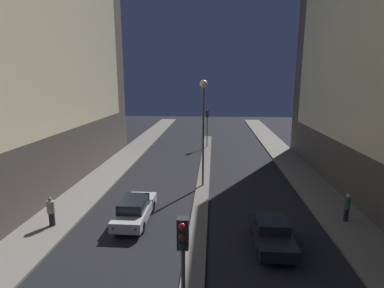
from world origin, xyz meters
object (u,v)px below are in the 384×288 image
object	(u,v)px
street_lamp	(203,111)
car_left_lane	(135,209)
car_right_lane	(272,233)
traffic_light_near	(183,260)
traffic_light_mid	(207,120)
pedestrian_on_left_sidewalk	(51,211)
pedestrian_on_right_sidewalk	(347,207)

from	to	relation	value
street_lamp	car_left_lane	bearing A→B (deg)	-121.71
car_left_lane	car_right_lane	size ratio (longest dim) A/B	1.18
traffic_light_near	car_right_lane	xyz separation A→B (m)	(3.87, 6.86, -2.80)
car_left_lane	traffic_light_mid	bearing A→B (deg)	79.16
street_lamp	car_left_lane	distance (m)	9.07
pedestrian_on_left_sidewalk	pedestrian_on_right_sidewalk	bearing A→B (deg)	5.99
car_right_lane	pedestrian_on_right_sidewalk	bearing A→B (deg)	30.38
traffic_light_mid	car_right_lane	bearing A→B (deg)	-80.23
traffic_light_mid	street_lamp	bearing A→B (deg)	-90.00
car_right_lane	pedestrian_on_right_sidewalk	distance (m)	5.67
car_left_lane	pedestrian_on_left_sidewalk	xyz separation A→B (m)	(-4.57, -1.19, 0.28)
traffic_light_mid	pedestrian_on_right_sidewalk	xyz separation A→B (m)	(8.75, -19.59, -2.48)
traffic_light_mid	pedestrian_on_left_sidewalk	bearing A→B (deg)	-111.53
street_lamp	car_left_lane	xyz separation A→B (m)	(-3.87, -6.26, -5.31)
car_left_lane	pedestrian_on_right_sidewalk	xyz separation A→B (m)	(12.62, 0.61, 0.28)
car_left_lane	traffic_light_near	bearing A→B (deg)	-66.99
car_right_lane	traffic_light_mid	bearing A→B (deg)	99.77
traffic_light_mid	car_right_lane	distance (m)	22.95
street_lamp	car_right_lane	bearing A→B (deg)	-65.56
traffic_light_mid	car_left_lane	distance (m)	20.75
street_lamp	pedestrian_on_right_sidewalk	world-z (taller)	street_lamp
traffic_light_near	car_left_lane	bearing A→B (deg)	113.01
traffic_light_mid	pedestrian_on_right_sidewalk	distance (m)	21.60
car_left_lane	pedestrian_on_left_sidewalk	world-z (taller)	pedestrian_on_left_sidewalk
traffic_light_mid	pedestrian_on_left_sidewalk	world-z (taller)	traffic_light_mid
pedestrian_on_left_sidewalk	pedestrian_on_right_sidewalk	xyz separation A→B (m)	(17.19, 1.81, 0.00)
traffic_light_mid	pedestrian_on_right_sidewalk	world-z (taller)	traffic_light_mid
traffic_light_mid	car_left_lane	xyz separation A→B (m)	(-3.87, -20.20, -2.76)
pedestrian_on_right_sidewalk	car_left_lane	bearing A→B (deg)	-177.22
street_lamp	car_right_lane	size ratio (longest dim) A/B	2.05
street_lamp	pedestrian_on_left_sidewalk	world-z (taller)	street_lamp
traffic_light_mid	car_right_lane	size ratio (longest dim) A/B	1.15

